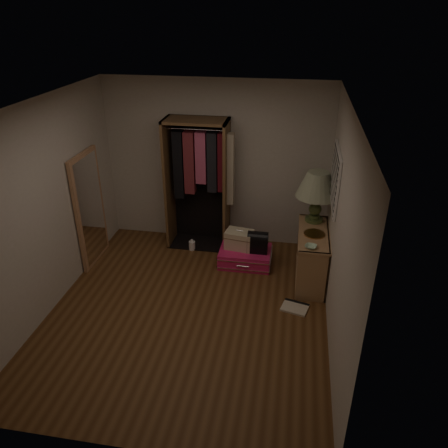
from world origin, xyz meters
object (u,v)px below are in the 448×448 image
(black_bag, at_px, (258,241))
(white_jug, at_px, (192,245))
(console_bookshelf, at_px, (311,253))
(pink_suitcase, at_px, (245,256))
(floor_mirror, at_px, (90,209))
(train_case, at_px, (239,239))
(open_wardrobe, at_px, (200,174))
(table_lamp, at_px, (318,186))

(black_bag, xyz_separation_m, white_jug, (-1.07, 0.28, -0.33))
(black_bag, bearing_deg, console_bookshelf, -13.84)
(pink_suitcase, bearing_deg, console_bookshelf, -12.60)
(console_bookshelf, height_order, floor_mirror, floor_mirror)
(white_jug, bearing_deg, pink_suitcase, -16.67)
(train_case, bearing_deg, open_wardrobe, 154.46)
(pink_suitcase, bearing_deg, black_bag, -5.72)
(console_bookshelf, xyz_separation_m, train_case, (-1.06, 0.26, -0.01))
(console_bookshelf, height_order, black_bag, console_bookshelf)
(open_wardrobe, xyz_separation_m, pink_suitcase, (0.78, -0.51, -1.09))
(floor_mirror, bearing_deg, table_lamp, 6.47)
(open_wardrobe, xyz_separation_m, black_bag, (0.97, -0.53, -0.80))
(floor_mirror, bearing_deg, white_jug, 20.57)
(console_bookshelf, xyz_separation_m, floor_mirror, (-3.24, -0.04, 0.46))
(console_bookshelf, relative_size, floor_mirror, 0.66)
(pink_suitcase, distance_m, black_bag, 0.34)
(pink_suitcase, relative_size, white_jug, 4.38)
(open_wardrobe, height_order, pink_suitcase, open_wardrobe)
(open_wardrobe, distance_m, pink_suitcase, 1.44)
(floor_mirror, xyz_separation_m, table_lamp, (3.24, 0.37, 0.44))
(train_case, bearing_deg, table_lamp, 12.43)
(pink_suitcase, bearing_deg, white_jug, 163.05)
(white_jug, bearing_deg, console_bookshelf, -14.43)
(console_bookshelf, relative_size, pink_suitcase, 1.42)
(console_bookshelf, bearing_deg, floor_mirror, -179.22)
(floor_mirror, xyz_separation_m, white_jug, (1.39, 0.52, -0.77))
(train_case, distance_m, table_lamp, 1.41)
(floor_mirror, height_order, train_case, floor_mirror)
(table_lamp, bearing_deg, train_case, -176.46)
(floor_mirror, relative_size, pink_suitcase, 2.16)
(open_wardrobe, distance_m, floor_mirror, 1.72)
(floor_mirror, height_order, table_lamp, floor_mirror)
(floor_mirror, distance_m, train_case, 2.25)
(white_jug, bearing_deg, train_case, -15.51)
(floor_mirror, bearing_deg, black_bag, 5.50)
(train_case, xyz_separation_m, white_jug, (-0.79, 0.22, -0.30))
(train_case, bearing_deg, white_jug, 173.39)
(console_bookshelf, distance_m, train_case, 1.09)
(black_bag, height_order, table_lamp, table_lamp)
(floor_mirror, relative_size, black_bag, 5.24)
(open_wardrobe, xyz_separation_m, white_jug, (-0.11, -0.25, -1.13))
(floor_mirror, distance_m, white_jug, 1.67)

